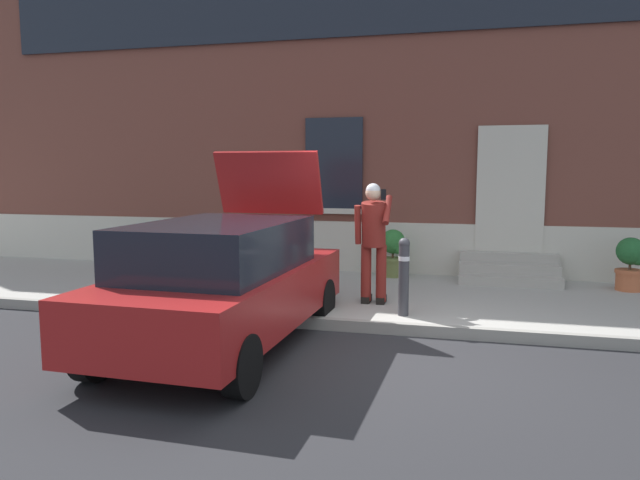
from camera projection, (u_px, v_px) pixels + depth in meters
The scene contains 13 objects.
ground_plane at pixel (383, 356), 6.66m from camera, with size 80.00×80.00×0.00m, color #232326.
sidewalk at pixel (408, 298), 9.34m from camera, with size 24.00×3.60×0.15m, color #99968E.
curb_edge at pixel (393, 328), 7.55m from camera, with size 24.00×0.12×0.15m, color gray.
building_facade at pixel (425, 83), 11.30m from camera, with size 24.00×1.52×7.50m.
entrance_stoop at pixel (508, 271), 10.30m from camera, with size 1.67×0.96×0.48m.
hatchback_car_red at pixel (225, 281), 6.91m from camera, with size 1.88×4.11×2.34m.
bollard_near_person at pixel (404, 274), 7.85m from camera, with size 0.15×0.15×1.04m.
bollard_far_left at pixel (181, 264), 8.65m from camera, with size 0.15×0.15×1.04m.
person_on_phone at pixel (373, 236), 8.46m from camera, with size 0.51×0.50×1.75m.
planter_charcoal at pixel (141, 244), 11.82m from camera, with size 0.44×0.44×0.86m.
planter_cream at pixel (255, 250), 10.97m from camera, with size 0.44×0.44×0.86m.
planter_olive at pixel (393, 252), 10.73m from camera, with size 0.44×0.44×0.86m.
planter_terracotta at pixel (631, 263), 9.48m from camera, with size 0.44×0.44×0.86m.
Camera 1 is at (0.90, -6.43, 2.10)m, focal length 33.29 mm.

